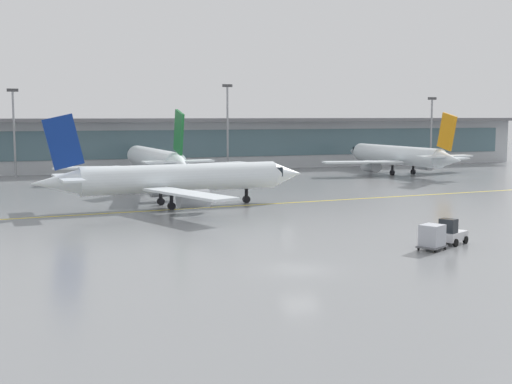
{
  "coord_description": "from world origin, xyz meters",
  "views": [
    {
      "loc": [
        -17.47,
        -40.73,
        10.2
      ],
      "look_at": [
        3.69,
        19.26,
        3.0
      ],
      "focal_mm": 47.84,
      "sensor_mm": 36.0,
      "label": 1
    }
  ],
  "objects_px": {
    "apron_light_mast_1": "(14,129)",
    "apron_light_mast_2": "(228,124)",
    "cargo_dolly_lead": "(432,236)",
    "gate_airplane_2": "(398,156)",
    "taxiing_regional_jet": "(178,179)",
    "baggage_tug": "(451,233)",
    "apron_light_mast_3": "(431,129)",
    "gate_airplane_1": "(155,160)"
  },
  "relations": [
    {
      "from": "gate_airplane_2",
      "to": "baggage_tug",
      "type": "relative_size",
      "value": 10.88
    },
    {
      "from": "apron_light_mast_1",
      "to": "apron_light_mast_2",
      "type": "relative_size",
      "value": 0.92
    },
    {
      "from": "gate_airplane_1",
      "to": "apron_light_mast_3",
      "type": "bearing_deg",
      "value": -81.47
    },
    {
      "from": "cargo_dolly_lead",
      "to": "gate_airplane_2",
      "type": "bearing_deg",
      "value": 33.3
    },
    {
      "from": "gate_airplane_2",
      "to": "taxiing_regional_jet",
      "type": "xyz_separation_m",
      "value": [
        -45.49,
        -28.86,
        -0.08
      ]
    },
    {
      "from": "taxiing_regional_jet",
      "to": "apron_light_mast_3",
      "type": "distance_m",
      "value": 73.92
    },
    {
      "from": "gate_airplane_2",
      "to": "apron_light_mast_3",
      "type": "height_order",
      "value": "apron_light_mast_3"
    },
    {
      "from": "taxiing_regional_jet",
      "to": "apron_light_mast_1",
      "type": "height_order",
      "value": "apron_light_mast_1"
    },
    {
      "from": "gate_airplane_1",
      "to": "cargo_dolly_lead",
      "type": "distance_m",
      "value": 61.02
    },
    {
      "from": "gate_airplane_2",
      "to": "apron_light_mast_1",
      "type": "bearing_deg",
      "value": 71.81
    },
    {
      "from": "taxiing_regional_jet",
      "to": "apron_light_mast_1",
      "type": "distance_m",
      "value": 47.6
    },
    {
      "from": "baggage_tug",
      "to": "apron_light_mast_2",
      "type": "relative_size",
      "value": 0.19
    },
    {
      "from": "gate_airplane_2",
      "to": "taxiing_regional_jet",
      "type": "bearing_deg",
      "value": 117.95
    },
    {
      "from": "baggage_tug",
      "to": "apron_light_mast_2",
      "type": "bearing_deg",
      "value": 59.34
    },
    {
      "from": "gate_airplane_1",
      "to": "taxiing_regional_jet",
      "type": "distance_m",
      "value": 29.91
    },
    {
      "from": "apron_light_mast_1",
      "to": "apron_light_mast_2",
      "type": "distance_m",
      "value": 36.17
    },
    {
      "from": "cargo_dolly_lead",
      "to": "apron_light_mast_2",
      "type": "relative_size",
      "value": 0.17
    },
    {
      "from": "cargo_dolly_lead",
      "to": "apron_light_mast_2",
      "type": "distance_m",
      "value": 74.48
    },
    {
      "from": "cargo_dolly_lead",
      "to": "apron_light_mast_3",
      "type": "distance_m",
      "value": 87.17
    },
    {
      "from": "gate_airplane_1",
      "to": "apron_light_mast_2",
      "type": "relative_size",
      "value": 2.12
    },
    {
      "from": "gate_airplane_2",
      "to": "apron_light_mast_3",
      "type": "distance_m",
      "value": 20.52
    },
    {
      "from": "gate_airplane_1",
      "to": "taxiing_regional_jet",
      "type": "xyz_separation_m",
      "value": [
        -3.22,
        -29.74,
        -0.19
      ]
    },
    {
      "from": "gate_airplane_1",
      "to": "gate_airplane_2",
      "type": "height_order",
      "value": "gate_airplane_1"
    },
    {
      "from": "cargo_dolly_lead",
      "to": "taxiing_regional_jet",
      "type": "bearing_deg",
      "value": 84.73
    },
    {
      "from": "taxiing_regional_jet",
      "to": "apron_light_mast_1",
      "type": "xyz_separation_m",
      "value": [
        -17.09,
        44.16,
        4.81
      ]
    },
    {
      "from": "baggage_tug",
      "to": "apron_light_mast_2",
      "type": "height_order",
      "value": "apron_light_mast_2"
    },
    {
      "from": "baggage_tug",
      "to": "gate_airplane_2",
      "type": "bearing_deg",
      "value": 34.79
    },
    {
      "from": "gate_airplane_1",
      "to": "baggage_tug",
      "type": "distance_m",
      "value": 60.09
    },
    {
      "from": "apron_light_mast_2",
      "to": "apron_light_mast_3",
      "type": "bearing_deg",
      "value": -1.98
    },
    {
      "from": "apron_light_mast_1",
      "to": "apron_light_mast_3",
      "type": "height_order",
      "value": "apron_light_mast_1"
    },
    {
      "from": "apron_light_mast_1",
      "to": "apron_light_mast_3",
      "type": "distance_m",
      "value": 77.89
    },
    {
      "from": "taxiing_regional_jet",
      "to": "gate_airplane_1",
      "type": "bearing_deg",
      "value": 79.37
    },
    {
      "from": "taxiing_regional_jet",
      "to": "apron_light_mast_3",
      "type": "bearing_deg",
      "value": 30.12
    },
    {
      "from": "taxiing_regional_jet",
      "to": "cargo_dolly_lead",
      "type": "xyz_separation_m",
      "value": [
        12.62,
        -30.51,
        -2.05
      ]
    },
    {
      "from": "baggage_tug",
      "to": "apron_light_mast_1",
      "type": "distance_m",
      "value": 80.41
    },
    {
      "from": "gate_airplane_1",
      "to": "apron_light_mast_2",
      "type": "height_order",
      "value": "apron_light_mast_2"
    },
    {
      "from": "taxiing_regional_jet",
      "to": "baggage_tug",
      "type": "xyz_separation_m",
      "value": [
        15.36,
        -29.07,
        -2.22
      ]
    },
    {
      "from": "apron_light_mast_2",
      "to": "apron_light_mast_3",
      "type": "xyz_separation_m",
      "value": [
        41.7,
        -1.44,
        -1.0
      ]
    },
    {
      "from": "gate_airplane_2",
      "to": "cargo_dolly_lead",
      "type": "xyz_separation_m",
      "value": [
        -32.87,
        -59.38,
        -2.13
      ]
    },
    {
      "from": "apron_light_mast_1",
      "to": "apron_light_mast_2",
      "type": "height_order",
      "value": "apron_light_mast_2"
    },
    {
      "from": "taxiing_regional_jet",
      "to": "apron_light_mast_2",
      "type": "relative_size",
      "value": 2.0
    },
    {
      "from": "baggage_tug",
      "to": "apron_light_mast_3",
      "type": "height_order",
      "value": "apron_light_mast_3"
    }
  ]
}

